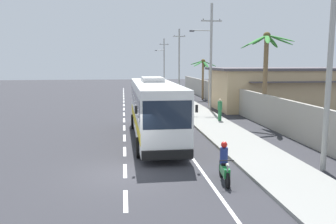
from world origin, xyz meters
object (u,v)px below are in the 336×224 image
Objects in this scene: palm_second at (203,70)px; coach_bus_foreground at (155,108)px; roadside_building at (280,88)px; utility_pole_distant at (164,61)px; utility_pole_far at (179,60)px; palm_nearest at (266,60)px; motorcycle_beside_bus at (224,166)px; utility_pole_mid at (210,55)px; utility_pole_nearest at (330,58)px; pedestrian_near_kerb at (220,109)px.

coach_bus_foreground is at bearing -110.20° from palm_second.
utility_pole_distant is at bearing 101.57° from roadside_building.
utility_pole_far reaches higher than palm_nearest.
motorcycle_beside_bus is 0.14× the size of roadside_building.
coach_bus_foreground is 13.85m from utility_pole_mid.
utility_pole_nearest reaches higher than roadside_building.
utility_pole_nearest reaches higher than motorcycle_beside_bus.
motorcycle_beside_bus is at bearing -102.36° from utility_pole_mid.
utility_pole_distant is at bearing 93.03° from palm_nearest.
palm_second is at bearing 80.74° from utility_pole_mid.
coach_bus_foreground is 18.85m from roadside_building.
motorcycle_beside_bus is 14.57m from palm_nearest.
utility_pole_distant reaches higher than palm_nearest.
utility_pole_mid is 0.73× the size of roadside_building.
pedestrian_near_kerb is 0.25× the size of palm_nearest.
palm_second is at bearing 121.19° from roadside_building.
utility_pole_nearest reaches higher than palm_nearest.
palm_second is at bearing 87.58° from utility_pole_nearest.
utility_pole_mid is at bearing -89.87° from utility_pole_distant.
coach_bus_foreground is 6.92× the size of pedestrian_near_kerb.
pedestrian_near_kerb is 44.84m from utility_pole_distant.
pedestrian_near_kerb is 0.18× the size of utility_pole_far.
motorcycle_beside_bus is 14.11m from pedestrian_near_kerb.
palm_nearest reaches higher than palm_second.
roadside_building is (11.96, 20.84, 1.45)m from motorcycle_beside_bus.
utility_pole_mid reaches higher than palm_second.
utility_pole_far is 1.87× the size of palm_second.
utility_pole_distant is at bearing 82.72° from coach_bus_foreground.
utility_pole_mid is at bearing 91.37° from utility_pole_nearest.
roadside_building is at bearing -78.43° from utility_pole_distant.
roadside_building is at bearing 60.15° from motorcycle_beside_bus.
roadside_building reaches higher than pedestrian_near_kerb.
motorcycle_beside_bus is 0.20× the size of utility_pole_far.
coach_bus_foreground reaches higher than motorcycle_beside_bus.
utility_pole_distant is 1.34× the size of palm_nearest.
utility_pole_mid reaches higher than palm_nearest.
palm_second is at bearing -86.29° from utility_pole_distant.
palm_second is (1.71, 10.51, -1.63)m from utility_pole_mid.
utility_pole_far reaches higher than coach_bus_foreground.
utility_pole_nearest is 1.87× the size of palm_second.
utility_pole_mid is at bearing 77.64° from motorcycle_beside_bus.
utility_pole_mid is at bearing 61.14° from coach_bus_foreground.
utility_pole_far reaches higher than motorcycle_beside_bus.
coach_bus_foreground is at bearing 133.17° from utility_pole_nearest.
utility_pole_nearest reaches higher than palm_second.
utility_pole_far is at bearing 90.65° from utility_pole_nearest.
palm_second is at bearing -139.95° from pedestrian_near_kerb.
motorcycle_beside_bus is 31.29m from palm_second.
utility_pole_distant is at bearing 93.71° from palm_second.
utility_pole_nearest is at bearing -88.63° from utility_pole_mid.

